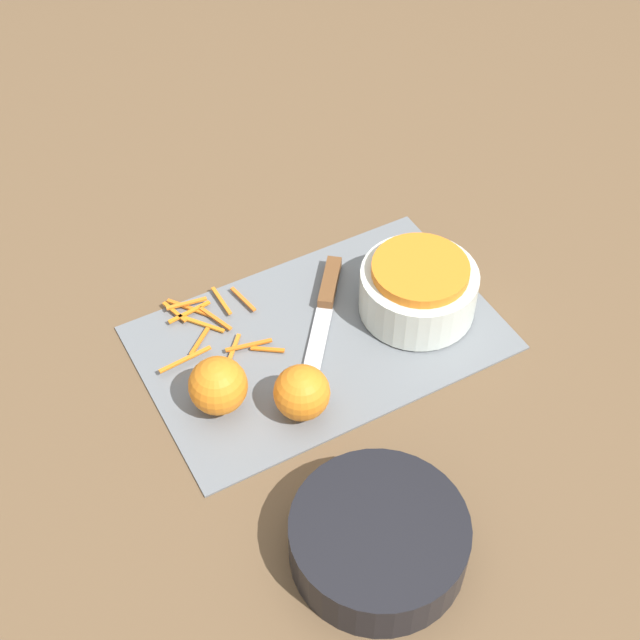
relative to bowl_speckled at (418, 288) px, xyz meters
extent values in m
plane|color=brown|center=(0.14, -0.02, -0.04)|extent=(4.00, 4.00, 0.00)
cube|color=slate|center=(0.14, -0.02, -0.04)|extent=(0.46, 0.29, 0.01)
cylinder|color=silver|center=(0.00, 0.00, -0.01)|extent=(0.15, 0.15, 0.06)
cylinder|color=orange|center=(0.00, 0.00, 0.03)|extent=(0.13, 0.13, 0.02)
cylinder|color=black|center=(0.23, 0.28, -0.01)|extent=(0.19, 0.19, 0.06)
cube|color=brown|center=(0.08, -0.09, -0.03)|extent=(0.07, 0.08, 0.02)
cube|color=silver|center=(0.16, 0.01, -0.04)|extent=(0.12, 0.15, 0.00)
sphere|color=orange|center=(0.30, 0.02, 0.00)|extent=(0.07, 0.07, 0.07)
sphere|color=orange|center=(0.21, 0.08, 0.00)|extent=(0.07, 0.07, 0.07)
cube|color=orange|center=(0.28, -0.08, -0.04)|extent=(0.04, 0.04, 0.00)
cube|color=orange|center=(0.20, -0.12, -0.03)|extent=(0.01, 0.05, 0.00)
cube|color=orange|center=(0.29, -0.15, -0.03)|extent=(0.02, 0.05, 0.00)
cube|color=orange|center=(0.22, -0.13, -0.03)|extent=(0.01, 0.06, 0.00)
cube|color=orange|center=(0.27, -0.15, -0.03)|extent=(0.06, 0.01, 0.00)
cube|color=orange|center=(0.25, -0.05, -0.04)|extent=(0.04, 0.05, 0.00)
cube|color=orange|center=(0.27, -0.14, -0.03)|extent=(0.06, 0.01, 0.00)
cube|color=orange|center=(0.26, -0.11, -0.04)|extent=(0.04, 0.06, 0.00)
cube|color=orange|center=(0.27, -0.14, -0.04)|extent=(0.04, 0.06, 0.00)
cube|color=orange|center=(0.23, -0.05, -0.03)|extent=(0.06, 0.02, 0.00)
cube|color=orange|center=(0.24, -0.11, -0.03)|extent=(0.02, 0.06, 0.00)
cube|color=orange|center=(0.21, -0.03, -0.04)|extent=(0.04, 0.03, 0.00)
cube|color=orange|center=(0.31, -0.06, -0.03)|extent=(0.07, 0.01, 0.00)
camera|label=1|loc=(0.50, 0.65, 0.83)|focal=50.00mm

